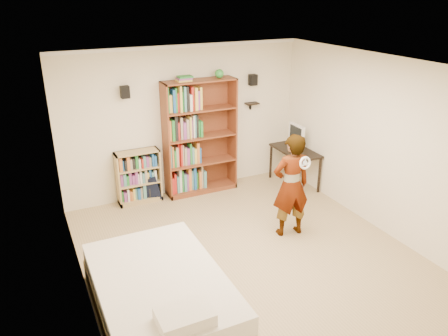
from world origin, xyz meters
The scene contains 14 objects.
ground centered at (0.00, 0.00, 0.00)m, with size 4.50×5.00×0.01m, color tan.
room_shell centered at (0.00, 0.00, 1.76)m, with size 4.52×5.02×2.71m.
crown_molding centered at (0.00, 0.00, 2.67)m, with size 4.50×5.00×0.06m.
speaker_left centered at (-1.05, 2.40, 2.00)m, with size 0.14×0.12×0.20m, color black.
speaker_right centered at (1.35, 2.40, 2.00)m, with size 0.14×0.12×0.20m, color black.
wall_shelf centered at (1.35, 2.41, 1.55)m, with size 0.25×0.16×0.03m, color black.
tall_bookshelf centered at (0.23, 2.31, 1.06)m, with size 1.33×0.39×2.11m, color brown, non-canonical shape.
low_bookshelf centered at (-0.95, 2.36, 0.48)m, with size 0.77×0.29×0.96m, color tan, non-canonical shape.
computer_desk centered at (1.96, 1.77, 0.36)m, with size 0.53×1.07×0.73m, color black, non-canonical shape.
imac centered at (2.01, 1.86, 0.96)m, with size 0.09×0.47×0.47m, color white, non-canonical shape.
daybed centered at (-1.52, -0.63, 0.32)m, with size 1.42×2.19×0.65m, color silver, non-canonical shape.
person centered at (0.86, 0.27, 0.82)m, with size 0.60×0.39×1.63m, color black.
wii_wheel centered at (0.86, -0.04, 1.30)m, with size 0.19×0.19×0.03m, color white.
navy_bag centered at (-0.76, 2.34, 0.23)m, with size 0.34×0.22×0.47m, color black, non-canonical shape.
Camera 1 is at (-2.64, -4.70, 3.57)m, focal length 35.00 mm.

